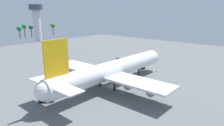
% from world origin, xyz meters
% --- Properties ---
extents(ground_plane, '(240.88, 240.88, 0.00)m').
position_xyz_m(ground_plane, '(0.00, 0.00, 0.00)').
color(ground_plane, slate).
extents(cargo_airplane, '(60.22, 49.62, 19.70)m').
position_xyz_m(cargo_airplane, '(-0.14, 0.00, 6.23)').
color(cargo_airplane, silver).
rests_on(cargo_airplane, ground_plane).
extents(cargo_loader, '(4.89, 4.34, 2.46)m').
position_xyz_m(cargo_loader, '(-23.00, 6.27, 1.25)').
color(cargo_loader, '#2D5193').
rests_on(cargo_loader, ground_plane).
extents(catering_truck, '(5.21, 4.76, 2.04)m').
position_xyz_m(catering_truck, '(28.37, 5.31, 1.06)').
color(catering_truck, '#232328').
rests_on(catering_truck, ground_plane).
extents(fuel_truck, '(4.16, 4.11, 2.27)m').
position_xyz_m(fuel_truck, '(29.11, 21.31, 1.14)').
color(fuel_truck, '#2D5193').
rests_on(fuel_truck, ground_plane).
extents(safety_cone_nose, '(0.58, 0.58, 0.83)m').
position_xyz_m(safety_cone_nose, '(27.10, -2.99, 0.41)').
color(safety_cone_nose, orange).
rests_on(safety_cone_nose, ground_plane).
extents(safety_cone_tail, '(0.54, 0.54, 0.78)m').
position_xyz_m(safety_cone_tail, '(-27.10, 0.98, 0.39)').
color(safety_cone_tail, orange).
rests_on(safety_cone_tail, ground_plane).
extents(control_tower, '(11.71, 11.71, 32.12)m').
position_xyz_m(control_tower, '(41.99, 125.04, 19.85)').
color(control_tower, silver).
rests_on(control_tower, ground_plane).
extents(tree_line_backdrop, '(120.35, 5.01, 14.19)m').
position_xyz_m(tree_line_backdrop, '(29.06, 152.98, 10.23)').
color(tree_line_backdrop, '#51381E').
rests_on(tree_line_backdrop, ground_plane).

